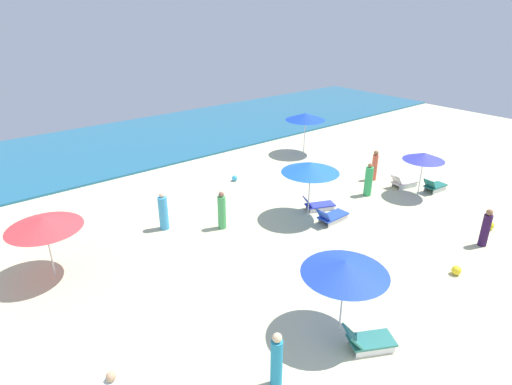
# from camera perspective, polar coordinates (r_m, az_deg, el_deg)

# --- Properties ---
(ocean) EXTENTS (60.00, 11.20, 0.12)m
(ocean) POSITION_cam_1_polar(r_m,az_deg,el_deg) (29.24, -21.89, 5.12)
(ocean) COLOR #206285
(ocean) RESTS_ON ground_plane
(umbrella_0) EXTENTS (1.94, 1.94, 2.19)m
(umbrella_0) POSITION_cam_1_polar(r_m,az_deg,el_deg) (21.76, 21.50, 4.49)
(umbrella_0) COLOR silver
(umbrella_0) RESTS_ON ground_plane
(lounge_chair_0_0) EXTENTS (1.55, 0.90, 0.74)m
(lounge_chair_0_0) POSITION_cam_1_polar(r_m,az_deg,el_deg) (23.08, 19.03, 1.31)
(lounge_chair_0_0) COLOR silver
(lounge_chair_0_0) RESTS_ON ground_plane
(lounge_chair_0_1) EXTENTS (1.32, 0.70, 0.73)m
(lounge_chair_0_1) POSITION_cam_1_polar(r_m,az_deg,el_deg) (23.10, 22.68, 0.80)
(lounge_chair_0_1) COLOR silver
(lounge_chair_0_1) RESTS_ON ground_plane
(umbrella_1) EXTENTS (2.40, 2.40, 2.34)m
(umbrella_1) POSITION_cam_1_polar(r_m,az_deg,el_deg) (11.88, 11.82, -9.73)
(umbrella_1) COLOR silver
(umbrella_1) RESTS_ON ground_plane
(lounge_chair_1_0) EXTENTS (1.54, 1.24, 0.72)m
(lounge_chair_1_0) POSITION_cam_1_polar(r_m,az_deg,el_deg) (12.59, 14.64, -18.54)
(lounge_chair_1_0) COLOR silver
(lounge_chair_1_0) RESTS_ON ground_plane
(umbrella_2) EXTENTS (2.42, 2.42, 2.54)m
(umbrella_2) POSITION_cam_1_polar(r_m,az_deg,el_deg) (26.50, 6.60, 10.01)
(umbrella_2) COLOR silver
(umbrella_2) RESTS_ON ground_plane
(umbrella_3) EXTENTS (2.45, 2.45, 2.24)m
(umbrella_3) POSITION_cam_1_polar(r_m,az_deg,el_deg) (15.68, -26.47, -3.62)
(umbrella_3) COLOR silver
(umbrella_3) RESTS_ON ground_plane
(umbrella_4) EXTENTS (2.47, 2.47, 2.54)m
(umbrella_4) POSITION_cam_1_polar(r_m,az_deg,el_deg) (18.15, 7.27, 3.36)
(umbrella_4) COLOR silver
(umbrella_4) RESTS_ON ground_plane
(lounge_chair_4_0) EXTENTS (1.54, 1.09, 0.64)m
(lounge_chair_4_0) POSITION_cam_1_polar(r_m,az_deg,el_deg) (19.66, 8.25, -1.65)
(lounge_chair_4_0) COLOR silver
(lounge_chair_4_0) RESTS_ON ground_plane
(lounge_chair_4_1) EXTENTS (1.53, 0.68, 0.74)m
(lounge_chair_4_1) POSITION_cam_1_polar(r_m,az_deg,el_deg) (18.62, 10.04, -3.15)
(lounge_chair_4_1) COLOR silver
(lounge_chair_4_1) RESTS_ON ground_plane
(beachgoer_0) EXTENTS (0.32, 0.32, 1.62)m
(beachgoer_0) POSITION_cam_1_polar(r_m,az_deg,el_deg) (23.43, 15.54, 3.46)
(beachgoer_0) COLOR #E25C42
(beachgoer_0) RESTS_ON ground_plane
(beachgoer_1) EXTENTS (0.44, 0.44, 1.55)m
(beachgoer_1) POSITION_cam_1_polar(r_m,az_deg,el_deg) (18.62, 28.29, -4.25)
(beachgoer_1) COLOR #2F1541
(beachgoer_1) RESTS_ON ground_plane
(beachgoer_3) EXTENTS (0.52, 0.52, 1.66)m
(beachgoer_3) POSITION_cam_1_polar(r_m,az_deg,el_deg) (21.41, 14.77, 1.54)
(beachgoer_3) COLOR #36AE5D
(beachgoer_3) RESTS_ON ground_plane
(beachgoer_4) EXTENTS (0.41, 0.41, 1.61)m
(beachgoer_4) POSITION_cam_1_polar(r_m,az_deg,el_deg) (11.01, 2.76, -21.54)
(beachgoer_4) COLOR teal
(beachgoer_4) RESTS_ON ground_plane
(beachgoer_5) EXTENTS (0.51, 0.51, 1.63)m
(beachgoer_5) POSITION_cam_1_polar(r_m,az_deg,el_deg) (18.01, -12.25, -2.61)
(beachgoer_5) COLOR #40A0D8
(beachgoer_5) RESTS_ON ground_plane
(beachgoer_7) EXTENTS (0.46, 0.46, 1.65)m
(beachgoer_7) POSITION_cam_1_polar(r_m,az_deg,el_deg) (17.70, -4.58, -2.50)
(beachgoer_7) COLOR #49AB5D
(beachgoer_7) RESTS_ON ground_plane
(beach_ball_0) EXTENTS (0.34, 0.34, 0.34)m
(beach_ball_0) POSITION_cam_1_polar(r_m,az_deg,el_deg) (20.28, 28.70, -3.89)
(beach_ball_0) COLOR yellow
(beach_ball_0) RESTS_ON ground_plane
(beach_ball_1) EXTENTS (0.30, 0.30, 0.30)m
(beach_ball_1) POSITION_cam_1_polar(r_m,az_deg,el_deg) (22.67, -2.87, 1.92)
(beach_ball_1) COLOR #35A7E4
(beach_ball_1) RESTS_ON ground_plane
(beach_ball_2) EXTENTS (0.33, 0.33, 0.33)m
(beach_ball_2) POSITION_cam_1_polar(r_m,az_deg,el_deg) (16.55, 25.16, -9.37)
(beach_ball_2) COLOR yellow
(beach_ball_2) RESTS_ON ground_plane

